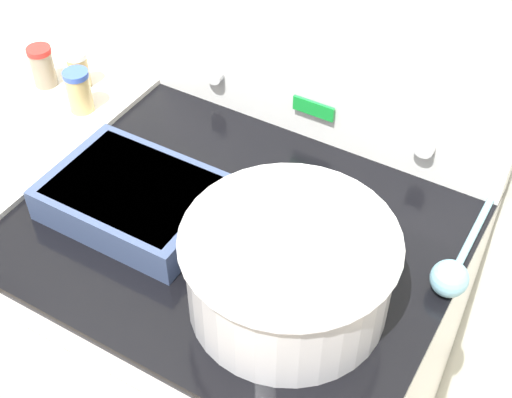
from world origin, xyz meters
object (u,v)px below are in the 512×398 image
spice_jar_blue_cap (79,91)px  spice_jar_white_cap (79,69)px  mixing_bowl (289,267)px  spice_jar_red_cap (42,66)px  casserole_dish (134,196)px  ladle (454,270)px

spice_jar_blue_cap → spice_jar_white_cap: 0.09m
mixing_bowl → spice_jar_red_cap: 0.80m
casserole_dish → spice_jar_red_cap: bearing=152.8°
spice_jar_blue_cap → spice_jar_red_cap: size_ratio=1.03×
casserole_dish → ladle: 0.58m
casserole_dish → spice_jar_red_cap: (-0.41, 0.21, 0.02)m
mixing_bowl → spice_jar_blue_cap: bearing=160.4°
spice_jar_white_cap → spice_jar_red_cap: spice_jar_red_cap is taller
mixing_bowl → ladle: (0.22, 0.18, -0.06)m
ladle → spice_jar_blue_cap: 0.85m
casserole_dish → spice_jar_blue_cap: spice_jar_blue_cap is taller
spice_jar_white_cap → spice_jar_red_cap: 0.08m
ladle → spice_jar_white_cap: 0.91m
ladle → spice_jar_blue_cap: bearing=177.0°
mixing_bowl → ladle: mixing_bowl is taller
casserole_dish → ladle: casserole_dish is taller
casserole_dish → ladle: bearing=13.6°
mixing_bowl → casserole_dish: mixing_bowl is taller
spice_jar_blue_cap → spice_jar_red_cap: spice_jar_blue_cap is taller
spice_jar_blue_cap → spice_jar_white_cap: size_ratio=1.12×
casserole_dish → spice_jar_white_cap: (-0.34, 0.25, 0.02)m
spice_jar_white_cap → casserole_dish: bearing=-36.0°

